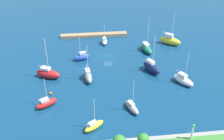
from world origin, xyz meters
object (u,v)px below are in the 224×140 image
object	(u,v)px
sailboat_yellow_along_channel	(94,126)
mooring_buoy_orange	(51,93)
sailboat_green_far_south	(146,48)
sailboat_navy_near_pier	(151,67)
sailboat_gray_inner_mooring	(88,76)
sailboat_blue_east_end	(82,57)
sailboat_gray_by_breakwater	(132,107)
sailboat_white_west_end	(183,80)
sailboat_red_mid_basin	(48,73)
pier_dock	(94,35)
harbor_beacon	(192,131)
sailboat_yellow_lone_north	(170,40)
park_tree_midwest	(143,139)
sailboat_red_far_north	(46,103)
sailboat_white_center_basin	(104,41)

from	to	relation	value
sailboat_yellow_along_channel	mooring_buoy_orange	bearing A→B (deg)	91.81
sailboat_green_far_south	sailboat_navy_near_pier	bearing A→B (deg)	-18.55
sailboat_gray_inner_mooring	sailboat_blue_east_end	bearing A→B (deg)	-178.18
sailboat_gray_by_breakwater	sailboat_navy_near_pier	xyz separation A→B (m)	(-7.88, -15.04, 0.54)
sailboat_green_far_south	sailboat_white_west_end	bearing A→B (deg)	4.22
sailboat_red_mid_basin	pier_dock	bearing A→B (deg)	85.39
harbor_beacon	sailboat_yellow_lone_north	size ratio (longest dim) A/B	0.34
harbor_beacon	park_tree_midwest	bearing A→B (deg)	12.48
sailboat_red_mid_basin	sailboat_yellow_along_channel	xyz separation A→B (m)	(-10.71, 20.00, -0.46)
sailboat_gray_by_breakwater	sailboat_navy_near_pier	size ratio (longest dim) A/B	0.74
sailboat_yellow_lone_north	sailboat_red_mid_basin	distance (m)	39.99
park_tree_midwest	sailboat_red_far_north	distance (m)	24.56
park_tree_midwest	sailboat_white_center_basin	world-z (taller)	sailboat_white_center_basin
sailboat_gray_by_breakwater	sailboat_gray_inner_mooring	bearing A→B (deg)	-165.62
sailboat_yellow_lone_north	sailboat_gray_by_breakwater	xyz separation A→B (m)	(17.68, 30.52, -0.62)
park_tree_midwest	sailboat_red_far_north	xyz separation A→B (m)	(18.05, -16.27, -3.57)
sailboat_blue_east_end	sailboat_green_far_south	bearing A→B (deg)	176.82
sailboat_gray_by_breakwater	sailboat_red_mid_basin	bearing A→B (deg)	-148.48
harbor_beacon	sailboat_gray_inner_mooring	distance (m)	30.00
sailboat_gray_by_breakwater	sailboat_red_far_north	size ratio (longest dim) A/B	1.07
sailboat_gray_inner_mooring	sailboat_red_far_north	world-z (taller)	sailboat_gray_inner_mooring
harbor_beacon	sailboat_yellow_along_channel	world-z (taller)	sailboat_yellow_along_channel
harbor_beacon	sailboat_yellow_lone_north	bearing A→B (deg)	-101.73
sailboat_gray_inner_mooring	mooring_buoy_orange	xyz separation A→B (m)	(9.02, 5.25, -0.85)
sailboat_white_center_basin	sailboat_gray_inner_mooring	xyz separation A→B (m)	(5.94, 20.57, 0.27)
mooring_buoy_orange	sailboat_white_center_basin	bearing A→B (deg)	-120.09
pier_dock	sailboat_green_far_south	size ratio (longest dim) A/B	2.08
park_tree_midwest	sailboat_white_west_end	size ratio (longest dim) A/B	0.46
sailboat_yellow_lone_north	sailboat_green_far_south	xyz separation A→B (m)	(8.54, 3.88, -0.34)
sailboat_red_mid_basin	sailboat_blue_east_end	distance (m)	12.01
pier_dock	sailboat_gray_by_breakwater	distance (m)	40.05
sailboat_red_mid_basin	mooring_buoy_orange	bearing A→B (deg)	-57.22
sailboat_white_center_basin	sailboat_blue_east_end	world-z (taller)	sailboat_blue_east_end
sailboat_yellow_along_channel	sailboat_green_far_south	bearing A→B (deg)	25.63
sailboat_yellow_along_channel	mooring_buoy_orange	size ratio (longest dim) A/B	11.38
sailboat_white_west_end	sailboat_gray_by_breakwater	bearing A→B (deg)	-91.63
sailboat_green_far_south	sailboat_navy_near_pier	world-z (taller)	sailboat_green_far_south
sailboat_gray_by_breakwater	sailboat_white_west_end	xyz separation A→B (m)	(-14.48, -8.69, 0.27)
park_tree_midwest	sailboat_yellow_lone_north	world-z (taller)	sailboat_yellow_lone_north
sailboat_green_far_south	sailboat_red_far_north	world-z (taller)	sailboat_green_far_south
sailboat_white_center_basin	sailboat_green_far_south	distance (m)	14.01
sailboat_white_center_basin	sailboat_navy_near_pier	bearing A→B (deg)	-146.05
mooring_buoy_orange	sailboat_red_mid_basin	bearing A→B (deg)	-80.75
sailboat_blue_east_end	sailboat_gray_inner_mooring	xyz separation A→B (m)	(-1.52, 10.39, 0.12)
sailboat_gray_inner_mooring	sailboat_white_west_end	distance (m)	23.87
park_tree_midwest	sailboat_blue_east_end	size ratio (longest dim) A/B	0.57
sailboat_gray_by_breakwater	sailboat_yellow_along_channel	size ratio (longest dim) A/B	1.07
mooring_buoy_orange	sailboat_navy_near_pier	bearing A→B (deg)	-164.24
sailboat_white_west_end	sailboat_blue_east_end	bearing A→B (deg)	-153.03
sailboat_red_mid_basin	sailboat_green_far_south	xyz separation A→B (m)	(-28.35, -11.55, -0.22)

